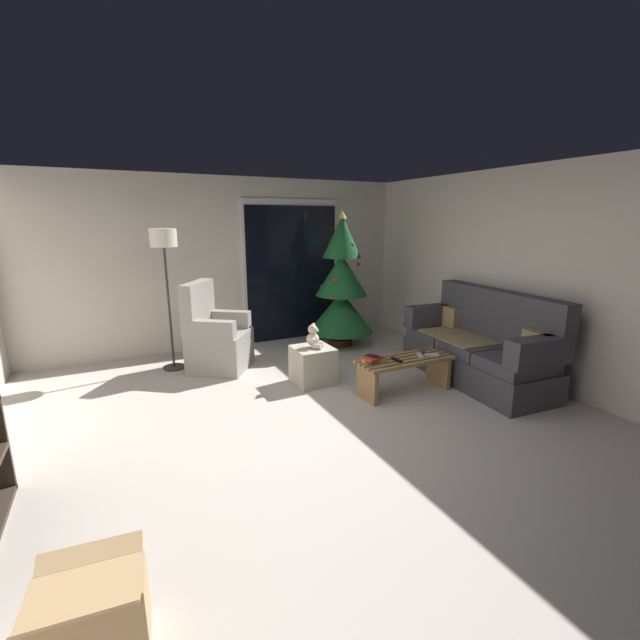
{
  "coord_description": "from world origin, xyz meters",
  "views": [
    {
      "loc": [
        -1.53,
        -3.18,
        1.89
      ],
      "look_at": [
        0.4,
        0.7,
        0.85
      ],
      "focal_mm": 23.56,
      "sensor_mm": 36.0,
      "label": 1
    }
  ],
  "objects_px": {
    "coffee_table": "(405,370)",
    "christmas_tree": "(341,288)",
    "remote_silver": "(420,356)",
    "remote_white": "(432,355)",
    "armchair": "(216,339)",
    "cardboard_box_open_near_shelf": "(91,618)",
    "remote_black": "(397,360)",
    "cell_phone": "(373,356)",
    "couch": "(480,348)",
    "floor_lamp": "(164,252)",
    "ottoman": "(313,365)",
    "teddy_bear_cream": "(314,338)",
    "remote_graphite": "(423,351)",
    "book_stack": "(373,359)"
  },
  "relations": [
    {
      "from": "remote_white",
      "to": "remote_graphite",
      "type": "bearing_deg",
      "value": -158.57
    },
    {
      "from": "remote_black",
      "to": "floor_lamp",
      "type": "xyz_separation_m",
      "value": [
        -2.07,
        1.99,
        1.1
      ]
    },
    {
      "from": "remote_graphite",
      "to": "cell_phone",
      "type": "relative_size",
      "value": 1.08
    },
    {
      "from": "remote_silver",
      "to": "floor_lamp",
      "type": "distance_m",
      "value": 3.29
    },
    {
      "from": "book_stack",
      "to": "floor_lamp",
      "type": "relative_size",
      "value": 0.15
    },
    {
      "from": "floor_lamp",
      "to": "remote_black",
      "type": "bearing_deg",
      "value": -43.99
    },
    {
      "from": "remote_white",
      "to": "teddy_bear_cream",
      "type": "xyz_separation_m",
      "value": [
        -1.11,
        0.76,
        0.15
      ]
    },
    {
      "from": "armchair",
      "to": "cardboard_box_open_near_shelf",
      "type": "height_order",
      "value": "armchair"
    },
    {
      "from": "cell_phone",
      "to": "ottoman",
      "type": "distance_m",
      "value": 0.8
    },
    {
      "from": "remote_silver",
      "to": "ottoman",
      "type": "relative_size",
      "value": 0.35
    },
    {
      "from": "remote_graphite",
      "to": "armchair",
      "type": "bearing_deg",
      "value": 177.42
    },
    {
      "from": "cell_phone",
      "to": "ottoman",
      "type": "xyz_separation_m",
      "value": [
        -0.41,
        0.65,
        -0.25
      ]
    },
    {
      "from": "floor_lamp",
      "to": "teddy_bear_cream",
      "type": "xyz_separation_m",
      "value": [
        1.41,
        -1.27,
        -0.95
      ]
    },
    {
      "from": "coffee_table",
      "to": "christmas_tree",
      "type": "xyz_separation_m",
      "value": [
        0.26,
        1.92,
        0.63
      ]
    },
    {
      "from": "remote_silver",
      "to": "remote_white",
      "type": "bearing_deg",
      "value": -170.93
    },
    {
      "from": "remote_silver",
      "to": "cardboard_box_open_near_shelf",
      "type": "bearing_deg",
      "value": 53.99
    },
    {
      "from": "coffee_table",
      "to": "teddy_bear_cream",
      "type": "relative_size",
      "value": 3.86
    },
    {
      "from": "christmas_tree",
      "to": "coffee_table",
      "type": "bearing_deg",
      "value": -97.71
    },
    {
      "from": "remote_white",
      "to": "book_stack",
      "type": "xyz_separation_m",
      "value": [
        -0.7,
        0.13,
        0.02
      ]
    },
    {
      "from": "teddy_bear_cream",
      "to": "cardboard_box_open_near_shelf",
      "type": "height_order",
      "value": "teddy_bear_cream"
    },
    {
      "from": "couch",
      "to": "cell_phone",
      "type": "distance_m",
      "value": 1.44
    },
    {
      "from": "couch",
      "to": "floor_lamp",
      "type": "height_order",
      "value": "floor_lamp"
    },
    {
      "from": "remote_silver",
      "to": "remote_black",
      "type": "height_order",
      "value": "same"
    },
    {
      "from": "book_stack",
      "to": "teddy_bear_cream",
      "type": "distance_m",
      "value": 0.76
    },
    {
      "from": "remote_black",
      "to": "christmas_tree",
      "type": "xyz_separation_m",
      "value": [
        0.4,
        1.95,
        0.48
      ]
    },
    {
      "from": "couch",
      "to": "remote_silver",
      "type": "relative_size",
      "value": 12.77
    },
    {
      "from": "remote_graphite",
      "to": "couch",
      "type": "bearing_deg",
      "value": 21.72
    },
    {
      "from": "remote_silver",
      "to": "armchair",
      "type": "xyz_separation_m",
      "value": [
        -1.88,
        1.73,
        -0.01
      ]
    },
    {
      "from": "remote_silver",
      "to": "ottoman",
      "type": "height_order",
      "value": "ottoman"
    },
    {
      "from": "book_stack",
      "to": "cardboard_box_open_near_shelf",
      "type": "bearing_deg",
      "value": -145.8
    },
    {
      "from": "floor_lamp",
      "to": "cardboard_box_open_near_shelf",
      "type": "relative_size",
      "value": 3.65
    },
    {
      "from": "teddy_bear_cream",
      "to": "cardboard_box_open_near_shelf",
      "type": "xyz_separation_m",
      "value": [
        -2.25,
        -2.44,
        -0.38
      ]
    },
    {
      "from": "coffee_table",
      "to": "cardboard_box_open_near_shelf",
      "type": "xyz_separation_m",
      "value": [
        -3.05,
        -1.74,
        -0.08
      ]
    },
    {
      "from": "couch",
      "to": "ottoman",
      "type": "xyz_separation_m",
      "value": [
        -1.84,
        0.79,
        -0.18
      ]
    },
    {
      "from": "christmas_tree",
      "to": "armchair",
      "type": "xyz_separation_m",
      "value": [
        -1.96,
        -0.22,
        -0.49
      ]
    },
    {
      "from": "remote_silver",
      "to": "book_stack",
      "type": "xyz_separation_m",
      "value": [
        -0.56,
        0.09,
        0.02
      ]
    },
    {
      "from": "couch",
      "to": "christmas_tree",
      "type": "xyz_separation_m",
      "value": [
        -0.78,
        2.01,
        0.5
      ]
    },
    {
      "from": "remote_white",
      "to": "cell_phone",
      "type": "height_order",
      "value": "cell_phone"
    },
    {
      "from": "remote_white",
      "to": "remote_silver",
      "type": "bearing_deg",
      "value": -81.62
    },
    {
      "from": "remote_silver",
      "to": "remote_white",
      "type": "height_order",
      "value": "same"
    },
    {
      "from": "coffee_table",
      "to": "book_stack",
      "type": "distance_m",
      "value": 0.42
    },
    {
      "from": "coffee_table",
      "to": "remote_white",
      "type": "relative_size",
      "value": 7.05
    },
    {
      "from": "cell_phone",
      "to": "christmas_tree",
      "type": "distance_m",
      "value": 2.03
    },
    {
      "from": "remote_graphite",
      "to": "teddy_bear_cream",
      "type": "relative_size",
      "value": 0.55
    },
    {
      "from": "christmas_tree",
      "to": "ottoman",
      "type": "height_order",
      "value": "christmas_tree"
    },
    {
      "from": "remote_black",
      "to": "cell_phone",
      "type": "distance_m",
      "value": 0.27
    },
    {
      "from": "remote_white",
      "to": "remote_black",
      "type": "height_order",
      "value": "same"
    },
    {
      "from": "cell_phone",
      "to": "armchair",
      "type": "relative_size",
      "value": 0.13
    },
    {
      "from": "floor_lamp",
      "to": "ottoman",
      "type": "xyz_separation_m",
      "value": [
        1.41,
        -1.26,
        -1.29
      ]
    },
    {
      "from": "remote_black",
      "to": "cell_phone",
      "type": "height_order",
      "value": "cell_phone"
    }
  ]
}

